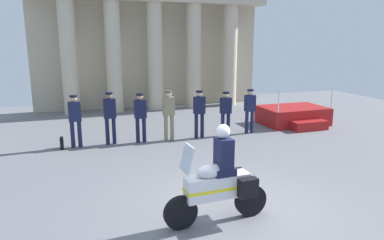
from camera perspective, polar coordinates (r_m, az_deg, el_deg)
name	(u,v)px	position (r m, az deg, el deg)	size (l,w,h in m)	color
ground_plane	(233,209)	(7.48, 6.70, -14.17)	(28.59, 28.59, 0.00)	slate
colonnade_backdrop	(153,46)	(18.22, -6.37, 11.86)	(11.69, 1.60, 5.87)	#B6AB91
reviewing_stand	(294,116)	(15.19, 16.13, 0.63)	(2.60, 2.29, 1.61)	#A51919
officer_in_row_0	(75,117)	(11.84, -18.42, 0.48)	(0.40, 0.25, 1.71)	#191E42
officer_in_row_1	(110,114)	(11.89, -13.15, 0.97)	(0.40, 0.25, 1.75)	#141938
officer_in_row_2	(140,114)	(11.93, -8.35, 0.99)	(0.40, 0.25, 1.68)	#141938
officer_in_row_3	(169,111)	(12.08, -3.79, 1.42)	(0.40, 0.25, 1.73)	#847A5B
officer_in_row_4	(199,110)	(12.38, 1.19, 1.60)	(0.40, 0.25, 1.69)	#141938
officer_in_row_5	(226,110)	(12.76, 5.48, 1.63)	(0.40, 0.25, 1.61)	#141938
officer_in_row_6	(250,107)	(13.22, 9.35, 2.02)	(0.40, 0.25, 1.65)	#191E42
motorcycle_with_rider	(221,182)	(6.68, 4.68, -9.98)	(2.09, 0.72, 1.90)	black
briefcase_on_ground	(62,143)	(12.04, -20.31, -3.53)	(0.10, 0.32, 0.36)	black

